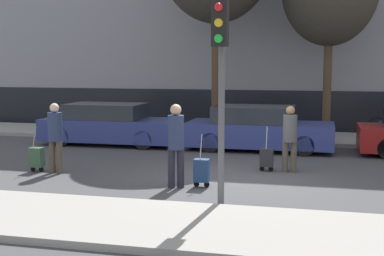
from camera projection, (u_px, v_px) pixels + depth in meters
ground_plane at (236, 181)px, 12.09m from camera, size 80.00×80.00×0.00m
sidewalk_near at (199, 227)px, 8.46m from camera, size 28.00×2.50×0.12m
sidewalk_far at (267, 137)px, 18.83m from camera, size 28.00×3.00×0.12m
parked_car_0 at (110, 125)px, 17.49m from camera, size 4.45×1.78×1.33m
parked_car_1 at (258, 129)px, 16.35m from camera, size 4.43×1.85×1.34m
pedestrian_left at (55, 134)px, 12.81m from camera, size 0.35×0.34×1.70m
trolley_left at (37, 157)px, 13.06m from camera, size 0.34×0.29×1.14m
pedestrian_center at (176, 140)px, 11.29m from camera, size 0.34×0.34×1.79m
trolley_center at (202, 171)px, 11.43m from camera, size 0.34×0.29×1.15m
pedestrian_right at (290, 135)px, 12.93m from camera, size 0.35×0.34×1.62m
trolley_right at (267, 158)px, 13.12m from camera, size 0.34×0.29×1.10m
traffic_light at (221, 62)px, 9.47m from camera, size 0.28×0.47×3.73m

